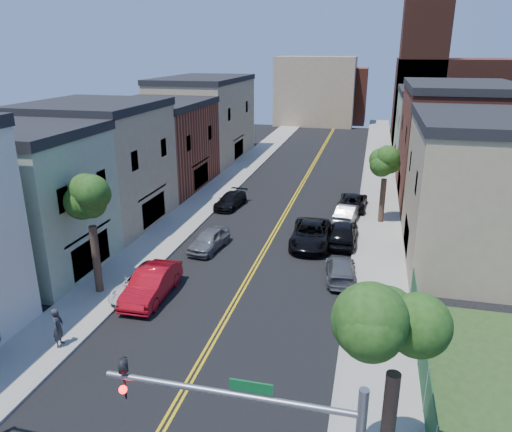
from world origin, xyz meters
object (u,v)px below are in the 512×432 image
Objects in this scene: black_car_left at (230,200)px; pedestrian_left at (58,327)px; grey_car_right at (341,269)px; dark_car_right_far at (353,201)px; grey_car_left at (209,240)px; red_sedan at (152,284)px; silver_car_right at (347,213)px; pedestrian_right at (363,336)px; black_car_right at (343,232)px; black_suv_lane at (311,234)px; white_pickup at (143,284)px.

black_car_left is 22.55m from pedestrian_left.
dark_car_right_far is at bearing -96.37° from grey_car_right.
pedestrian_left is (-2.98, -12.94, 0.39)m from grey_car_left.
pedestrian_left is at bearing -111.53° from red_sedan.
red_sedan reaches higher than silver_car_right.
pedestrian_left is 14.09m from pedestrian_right.
pedestrian_left is (-12.29, -10.42, 0.48)m from grey_car_right.
grey_car_left is 9.67m from black_car_right.
red_sedan is at bearing -89.97° from grey_car_left.
silver_car_right is 0.73× the size of black_suv_lane.
black_car_right is at bearing 18.49° from black_suv_lane.
grey_car_left is 0.86× the size of black_car_right.
grey_car_left is at bearing -21.47° from grey_car_right.
dark_car_right_far is (10.21, 19.02, -0.15)m from red_sedan.
pedestrian_right is at bearing 97.69° from black_car_right.
red_sedan is 2.66× the size of pedestrian_left.
pedestrian_right is (1.53, -7.65, 0.36)m from grey_car_right.
pedestrian_left reaches higher than grey_car_left.
black_suv_lane is at bearing -33.56° from black_car_left.
black_suv_lane is (6.81, 2.52, 0.09)m from grey_car_left.
silver_car_right is at bearing -89.73° from black_car_right.
grey_car_right is 2.28× the size of pedestrian_left.
pedestrian_right is (11.73, -2.80, 0.15)m from red_sedan.
pedestrian_left is at bearing -86.89° from black_car_left.
black_car_right is (9.06, 3.39, 0.12)m from grey_car_left.
black_suv_lane reaches higher than dark_car_right_far.
black_car_left is 2.27× the size of pedestrian_left.
pedestrian_left is (-12.29, -24.59, 0.42)m from dark_car_right_far.
pedestrian_right is (10.84, -10.16, 0.27)m from grey_car_left.
pedestrian_right is (1.78, -13.55, 0.15)m from black_car_right.
black_car_left is 12.01m from black_car_right.
black_car_left is 10.69m from black_suv_lane.
red_sedan is 1.09× the size of white_pickup.
white_pickup reaches higher than grey_car_right.
pedestrian_left is (-2.08, -5.58, 0.27)m from red_sedan.
grey_car_right is (9.31, -2.51, -0.09)m from grey_car_left.
black_suv_lane reaches higher than grey_car_right.
silver_car_right reaches higher than dark_car_right_far.
red_sedan is 21.58m from dark_car_right_far.
red_sedan is 0.88× the size of black_suv_lane.
white_pickup is 2.78× the size of pedestrian_right.
black_suv_lane is 13.30m from pedestrian_right.
white_pickup is at bearing -28.09° from pedestrian_left.
black_car_right is at bearing 90.43° from dark_car_right_far.
pedestrian_right is (1.79, -18.48, 0.29)m from silver_car_right.
black_car_left is 2.59× the size of pedestrian_right.
pedestrian_right is at bearing -9.55° from white_pickup.
black_car_right is 0.85× the size of black_suv_lane.
red_sedan is 3.03× the size of pedestrian_right.
dark_car_right_far is at bearing -71.75° from pedestrian_right.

